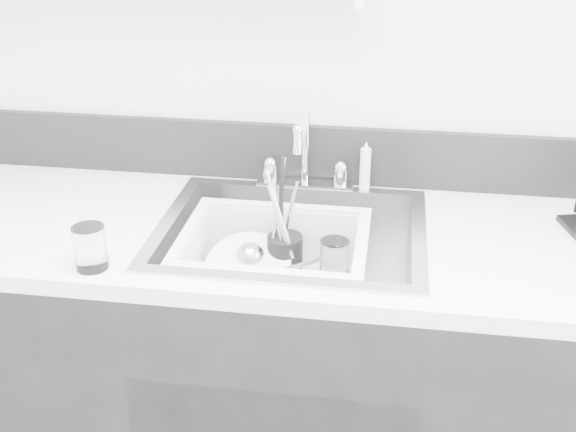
# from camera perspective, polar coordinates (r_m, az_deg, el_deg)

# --- Properties ---
(counter_run) EXTENTS (3.20, 0.62, 0.92)m
(counter_run) POSITION_cam_1_polar(r_m,az_deg,el_deg) (1.98, 0.22, -12.99)
(counter_run) COLOR black
(counter_run) RESTS_ON ground
(backsplash) EXTENTS (3.20, 0.02, 0.16)m
(backsplash) POSITION_cam_1_polar(r_m,az_deg,el_deg) (1.97, 1.53, 4.93)
(backsplash) COLOR black
(backsplash) RESTS_ON counter_run
(sink) EXTENTS (0.64, 0.52, 0.20)m
(sink) POSITION_cam_1_polar(r_m,az_deg,el_deg) (1.77, 0.24, -3.66)
(sink) COLOR silver
(sink) RESTS_ON counter_run
(faucet) EXTENTS (0.26, 0.18, 0.23)m
(faucet) POSITION_cam_1_polar(r_m,az_deg,el_deg) (1.93, 1.33, 3.82)
(faucet) COLOR silver
(faucet) RESTS_ON counter_run
(side_sprayer) EXTENTS (0.03, 0.03, 0.14)m
(side_sprayer) POSITION_cam_1_polar(r_m,az_deg,el_deg) (1.92, 6.12, 3.91)
(side_sprayer) COLOR silver
(side_sprayer) RESTS_ON counter_run
(wash_tub) EXTENTS (0.51, 0.44, 0.17)m
(wash_tub) POSITION_cam_1_polar(r_m,az_deg,el_deg) (1.74, -1.10, -3.93)
(wash_tub) COLOR silver
(wash_tub) RESTS_ON sink
(plate_stack) EXTENTS (0.26, 0.25, 0.10)m
(plate_stack) POSITION_cam_1_polar(r_m,az_deg,el_deg) (1.79, -2.86, -4.78)
(plate_stack) COLOR white
(plate_stack) RESTS_ON wash_tub
(utensil_cup) EXTENTS (0.09, 0.09, 0.30)m
(utensil_cup) POSITION_cam_1_polar(r_m,az_deg,el_deg) (1.81, -0.26, -2.98)
(utensil_cup) COLOR black
(utensil_cup) RESTS_ON wash_tub
(ladle) EXTENTS (0.32, 0.25, 0.09)m
(ladle) POSITION_cam_1_polar(r_m,az_deg,el_deg) (1.76, -1.18, -4.67)
(ladle) COLOR silver
(ladle) RESTS_ON wash_tub
(tumbler_in_tub) EXTENTS (0.09, 0.09, 0.11)m
(tumbler_in_tub) POSITION_cam_1_polar(r_m,az_deg,el_deg) (1.81, 3.68, -3.49)
(tumbler_in_tub) COLOR white
(tumbler_in_tub) RESTS_ON wash_tub
(tumbler_counter) EXTENTS (0.09, 0.09, 0.10)m
(tumbler_counter) POSITION_cam_1_polar(r_m,az_deg,el_deg) (1.60, -15.36, -2.42)
(tumbler_counter) COLOR white
(tumbler_counter) RESTS_ON counter_run
(bowl_small) EXTENTS (0.11, 0.11, 0.03)m
(bowl_small) POSITION_cam_1_polar(r_m,az_deg,el_deg) (1.73, 2.11, -6.24)
(bowl_small) COLOR white
(bowl_small) RESTS_ON wash_tub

